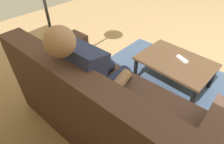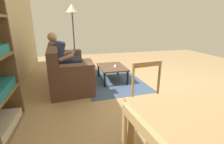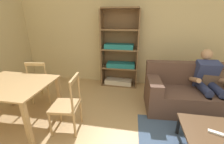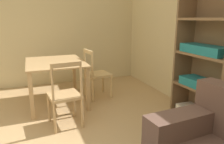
# 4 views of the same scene
# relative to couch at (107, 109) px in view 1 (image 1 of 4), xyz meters

# --- Properties ---
(couch) EXTENTS (1.97, 0.97, 0.91)m
(couch) POSITION_rel_couch_xyz_m (0.00, 0.00, 0.00)
(couch) COLOR brown
(couch) RESTS_ON ground_plane
(person_lounging) EXTENTS (0.61, 0.92, 1.19)m
(person_lounging) POSITION_rel_couch_xyz_m (0.18, 0.02, 0.28)
(person_lounging) COLOR navy
(person_lounging) RESTS_ON ground_plane
(coffee_table) EXTENTS (0.86, 0.62, 0.36)m
(coffee_table) POSITION_rel_couch_xyz_m (-0.08, -1.09, -0.02)
(coffee_table) COLOR brown
(coffee_table) RESTS_ON ground_plane
(tv_remote) EXTENTS (0.18, 0.11, 0.02)m
(tv_remote) POSITION_rel_couch_xyz_m (-0.12, -1.16, 0.04)
(tv_remote) COLOR white
(tv_remote) RESTS_ON coffee_table
(area_rug) EXTENTS (2.06, 1.48, 0.01)m
(area_rug) POSITION_rel_couch_xyz_m (-0.08, -1.09, -0.34)
(area_rug) COLOR #3D5170
(area_rug) RESTS_ON ground_plane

